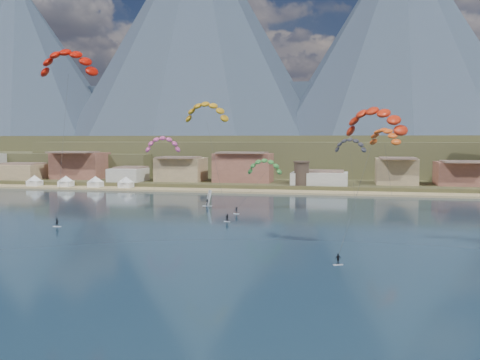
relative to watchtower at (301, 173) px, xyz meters
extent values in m
plane|color=#0E2033|center=(-5.00, -114.00, -6.37)|extent=(2400.00, 2400.00, 0.00)
cube|color=tan|center=(-5.00, -8.00, -6.12)|extent=(2200.00, 12.00, 0.90)
cube|color=brown|center=(-5.00, 446.00, -6.37)|extent=(2200.00, 900.00, 4.00)
cube|color=brown|center=(35.00, 106.00, 3.13)|extent=(320.00, 150.00, 15.00)
cube|color=brown|center=(-45.00, 146.00, 4.63)|extent=(380.00, 170.00, 18.00)
cone|color=#2D3B4C|center=(-565.00, 666.00, 145.63)|extent=(400.00, 400.00, 300.00)
cone|color=#2D3B4C|center=(-245.00, 706.00, 195.63)|extent=(460.00, 460.00, 400.00)
cone|color=#2D3B4C|center=(95.00, 726.00, 175.63)|extent=(440.00, 440.00, 360.00)
cube|color=#2D3B4C|center=(-5.00, 786.00, 50.63)|extent=(2000.00, 200.00, 110.00)
cylinder|color=#47382D|center=(0.00, 0.00, -0.37)|extent=(5.20, 5.20, 8.00)
cylinder|color=#47382D|center=(0.00, 0.00, 3.93)|extent=(5.82, 5.82, 0.60)
cube|color=white|center=(-100.00, -8.00, -4.67)|extent=(4.50, 4.50, 2.00)
pyramid|color=white|center=(-100.00, -8.00, -1.67)|extent=(6.40, 6.40, 2.00)
cube|color=white|center=(-87.00, -8.00, -4.67)|extent=(4.50, 4.50, 2.00)
pyramid|color=white|center=(-87.00, -8.00, -1.67)|extent=(6.40, 6.40, 2.00)
cube|color=white|center=(-75.00, -8.00, -4.67)|extent=(4.50, 4.50, 2.00)
pyramid|color=white|center=(-75.00, -8.00, -1.67)|extent=(6.40, 6.40, 2.00)
cube|color=white|center=(-63.00, -8.00, -4.67)|extent=(4.50, 4.50, 2.00)
pyramid|color=white|center=(-63.00, -8.00, -1.67)|extent=(6.40, 6.40, 2.00)
cube|color=silver|center=(-43.00, -87.77, -6.31)|extent=(1.70, 0.53, 0.11)
imported|color=black|center=(-43.00, -87.77, -5.28)|extent=(0.72, 0.48, 1.95)
cylinder|color=#262626|center=(-44.79, -81.58, 10.86)|extent=(0.05, 0.05, 34.49)
cube|color=silver|center=(-9.66, -73.85, -6.32)|extent=(1.49, 0.79, 0.10)
imported|color=black|center=(-9.66, -73.85, -5.46)|extent=(0.93, 0.81, 1.64)
cylinder|color=#262626|center=(-13.35, -68.87, 5.53)|extent=(0.05, 0.05, 25.01)
cube|color=silver|center=(15.50, -110.00, -6.32)|extent=(1.47, 0.96, 0.09)
imported|color=black|center=(15.50, -110.00, -5.46)|extent=(1.04, 0.75, 1.64)
cylinder|color=#262626|center=(18.16, -104.65, 3.74)|extent=(0.05, 0.05, 21.73)
cube|color=silver|center=(-10.23, -61.39, -6.32)|extent=(1.47, 0.58, 0.10)
imported|color=black|center=(-10.23, -61.39, -5.45)|extent=(1.12, 0.72, 1.64)
cylinder|color=#262626|center=(-7.60, -56.16, -1.16)|extent=(0.05, 0.05, 14.36)
cylinder|color=#262626|center=(-34.01, -51.98, 1.28)|extent=(0.04, 0.04, 16.74)
cylinder|color=#262626|center=(16.89, -52.32, 1.34)|extent=(0.04, 0.04, 16.84)
cylinder|color=#262626|center=(24.79, -61.93, 2.36)|extent=(0.04, 0.04, 18.66)
cube|color=silver|center=(-21.24, -48.30, -6.31)|extent=(2.57, 0.90, 0.13)
imported|color=black|center=(-21.24, -48.30, -5.34)|extent=(0.92, 0.63, 1.82)
cube|color=white|center=(-20.82, -48.30, -4.03)|extent=(1.15, 2.79, 4.34)
camera|label=1|loc=(17.14, -187.41, 11.95)|focal=39.68mm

